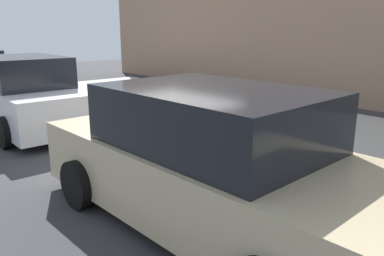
{
  "coord_description": "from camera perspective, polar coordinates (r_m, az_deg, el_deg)",
  "views": [
    {
      "loc": [
        -6.2,
        4.7,
        2.28
      ],
      "look_at": [
        -0.91,
        0.0,
        0.45
      ],
      "focal_mm": 36.02,
      "sensor_mm": 36.0,
      "label": 1
    }
  ],
  "objects": [
    {
      "name": "suitcase_red_9",
      "position": [
        9.2,
        -5.87,
        2.72
      ],
      "size": [
        0.46,
        0.26,
        0.61
      ],
      "color": "red",
      "rests_on": "sidewalk_curb"
    },
    {
      "name": "suitcase_teal_5",
      "position": [
        7.71,
        2.47,
        0.32
      ],
      "size": [
        0.48,
        0.25,
        0.82
      ],
      "color": "#0F606B",
      "rests_on": "sidewalk_curb"
    },
    {
      "name": "ground_plane",
      "position": [
        8.11,
        -4.23,
        -1.89
      ],
      "size": [
        40.0,
        40.0,
        0.0
      ],
      "primitive_type": "plane",
      "color": "#333335"
    },
    {
      "name": "bollard_post",
      "position": [
        10.32,
        -11.55,
        4.55
      ],
      "size": [
        0.12,
        0.12,
        0.82
      ],
      "primitive_type": "cylinder",
      "color": "brown",
      "rests_on": "sidewalk_curb"
    },
    {
      "name": "suitcase_silver_3",
      "position": [
        7.0,
        8.48,
        -1.31
      ],
      "size": [
        0.4,
        0.26,
        0.72
      ],
      "color": "#9EA0A8",
      "rests_on": "sidewalk_curb"
    },
    {
      "name": "suitcase_black_0",
      "position": [
        6.18,
        19.61,
        -3.72
      ],
      "size": [
        0.51,
        0.25,
        0.8
      ],
      "color": "black",
      "rests_on": "sidewalk_curb"
    },
    {
      "name": "suitcase_maroon_6",
      "position": [
        8.09,
        0.45,
        1.96
      ],
      "size": [
        0.36,
        0.24,
        1.09
      ],
      "color": "maroon",
      "rests_on": "sidewalk_curb"
    },
    {
      "name": "parked_car_beige_0",
      "position": [
        4.49,
        2.98,
        -5.17
      ],
      "size": [
        4.84,
        2.2,
        1.65
      ],
      "color": "tan",
      "rests_on": "ground_plane"
    },
    {
      "name": "suitcase_navy_1",
      "position": [
        6.37,
        15.3,
        -2.06
      ],
      "size": [
        0.39,
        0.26,
        1.0
      ],
      "color": "navy",
      "rests_on": "sidewalk_curb"
    },
    {
      "name": "suitcase_black_7",
      "position": [
        8.35,
        -2.32,
        2.19
      ],
      "size": [
        0.37,
        0.27,
        0.95
      ],
      "color": "black",
      "rests_on": "sidewalk_curb"
    },
    {
      "name": "sidewalk_curb",
      "position": [
        9.75,
        7.51,
        1.26
      ],
      "size": [
        18.0,
        5.0,
        0.14
      ],
      "primitive_type": "cube",
      "color": "#ADA89E",
      "rests_on": "ground_plane"
    },
    {
      "name": "parked_car_white_1",
      "position": [
        9.78,
        -23.41,
        4.47
      ],
      "size": [
        4.49,
        2.02,
        1.67
      ],
      "color": "silver",
      "rests_on": "ground_plane"
    },
    {
      "name": "suitcase_navy_8",
      "position": [
        8.73,
        -4.33,
        2.19
      ],
      "size": [
        0.43,
        0.21,
        0.88
      ],
      "color": "navy",
      "rests_on": "sidewalk_curb"
    },
    {
      "name": "fire_hydrant",
      "position": [
        9.83,
        -8.84,
        4.23
      ],
      "size": [
        0.39,
        0.21,
        0.8
      ],
      "color": "#99999E",
      "rests_on": "sidewalk_curb"
    },
    {
      "name": "suitcase_red_2",
      "position": [
        6.71,
        12.04,
        -1.42
      ],
      "size": [
        0.45,
        0.21,
        0.91
      ],
      "color": "red",
      "rests_on": "sidewalk_curb"
    },
    {
      "name": "suitcase_olive_4",
      "position": [
        7.38,
        6.0,
        0.2
      ],
      "size": [
        0.46,
        0.25,
        0.95
      ],
      "color": "#59601E",
      "rests_on": "sidewalk_curb"
    }
  ]
}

